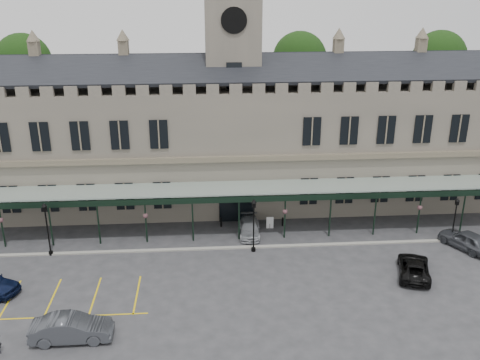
{
  "coord_description": "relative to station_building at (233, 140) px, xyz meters",
  "views": [
    {
      "loc": [
        -2.9,
        -34.66,
        21.62
      ],
      "look_at": [
        0.0,
        6.0,
        6.0
      ],
      "focal_mm": 40.0,
      "sensor_mm": 36.0,
      "label": 1
    }
  ],
  "objects": [
    {
      "name": "canopy",
      "position": [
        0.0,
        -8.45,
        -4.06
      ],
      "size": [
        50.0,
        4.1,
        4.3
      ],
      "color": "#8C9E93",
      "rests_on": "ground"
    },
    {
      "name": "lamp_post_right",
      "position": [
        18.33,
        -10.61,
        -4.01
      ],
      "size": [
        0.39,
        0.39,
        4.15
      ],
      "color": "black",
      "rests_on": "ground"
    },
    {
      "name": "tree_behind_left",
      "position": [
        -22.0,
        9.09,
        6.35
      ],
      "size": [
        6.0,
        6.0,
        16.0
      ],
      "color": "#332314",
      "rests_on": "ground"
    },
    {
      "name": "lamp_post_left",
      "position": [
        -15.74,
        -10.45,
        -3.69
      ],
      "size": [
        0.44,
        0.44,
        4.68
      ],
      "color": "black",
      "rests_on": "ground"
    },
    {
      "name": "clock_tower",
      "position": [
        0.0,
        0.09,
        6.64
      ],
      "size": [
        5.6,
        5.6,
        24.8
      ],
      "color": "#615B51",
      "rests_on": "ground"
    },
    {
      "name": "traffic_cone",
      "position": [
        12.94,
        -17.02,
        -6.13
      ],
      "size": [
        0.43,
        0.43,
        0.68
      ],
      "rotation": [
        0.0,
        0.0,
        0.06
      ],
      "color": "#EE5607",
      "rests_on": "ground"
    },
    {
      "name": "tree_behind_right",
      "position": [
        24.0,
        9.09,
        6.35
      ],
      "size": [
        6.0,
        6.0,
        16.0
      ],
      "color": "#332314",
      "rests_on": "ground"
    },
    {
      "name": "car_right_a",
      "position": [
        19.0,
        -11.8,
        -5.66
      ],
      "size": [
        3.94,
        5.08,
        1.62
      ],
      "primitive_type": "imported",
      "rotation": [
        0.0,
        0.0,
        3.64
      ],
      "color": "#3D4045",
      "rests_on": "ground"
    },
    {
      "name": "ground",
      "position": [
        0.0,
        -15.91,
        -6.47
      ],
      "size": [
        140.0,
        140.0,
        0.0
      ],
      "primitive_type": "plane",
      "color": "#2F3032"
    },
    {
      "name": "tree_behind_mid",
      "position": [
        8.0,
        9.09,
        6.35
      ],
      "size": [
        6.0,
        6.0,
        16.0
      ],
      "color": "#332314",
      "rests_on": "ground"
    },
    {
      "name": "sign_board",
      "position": [
        2.96,
        -6.78,
        -5.92
      ],
      "size": [
        0.65,
        0.09,
        1.12
      ],
      "rotation": [
        0.0,
        0.0,
        -0.07
      ],
      "color": "black",
      "rests_on": "ground"
    },
    {
      "name": "bollard_right",
      "position": [
        4.19,
        -6.39,
        -6.05
      ],
      "size": [
        0.15,
        0.15,
        0.83
      ],
      "primitive_type": "cylinder",
      "color": "black",
      "rests_on": "ground"
    },
    {
      "name": "station_building",
      "position": [
        0.0,
        0.0,
        0.0
      ],
      "size": [
        60.0,
        10.36,
        17.3
      ],
      "color": "#615B51",
      "rests_on": "ground"
    },
    {
      "name": "kerb",
      "position": [
        0.0,
        -10.41,
        -6.41
      ],
      "size": [
        60.0,
        0.4,
        0.12
      ],
      "primitive_type": "cube",
      "color": "gray",
      "rests_on": "ground"
    },
    {
      "name": "bollard_left",
      "position": [
        -1.48,
        -6.13,
        -6.01
      ],
      "size": [
        0.16,
        0.16,
        0.92
      ],
      "primitive_type": "cylinder",
      "color": "black",
      "rests_on": "ground"
    },
    {
      "name": "car_taxi",
      "position": [
        1.0,
        -7.84,
        -5.84
      ],
      "size": [
        2.0,
        4.43,
        1.26
      ],
      "primitive_type": "imported",
      "rotation": [
        0.0,
        0.0,
        -0.06
      ],
      "color": "#A9ACB1",
      "rests_on": "ground"
    },
    {
      "name": "lamp_post_mid",
      "position": [
        1.05,
        -11.01,
        -3.66
      ],
      "size": [
        0.45,
        0.45,
        4.73
      ],
      "color": "black",
      "rests_on": "ground"
    },
    {
      "name": "car_left_b",
      "position": [
        -11.5,
        -21.82,
        -5.63
      ],
      "size": [
        5.13,
        1.88,
        1.68
      ],
      "primitive_type": "imported",
      "rotation": [
        0.0,
        0.0,
        1.59
      ],
      "color": "#3D4045",
      "rests_on": "ground"
    },
    {
      "name": "parking_markings",
      "position": [
        -14.0,
        -17.41,
        -6.47
      ],
      "size": [
        16.0,
        6.0,
        0.01
      ],
      "primitive_type": null,
      "color": "gold",
      "rests_on": "ground"
    },
    {
      "name": "car_van",
      "position": [
        13.0,
        -15.71,
        -5.79
      ],
      "size": [
        3.58,
        5.3,
        1.35
      ],
      "primitive_type": "imported",
      "rotation": [
        0.0,
        0.0,
        2.84
      ],
      "color": "black",
      "rests_on": "ground"
    }
  ]
}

